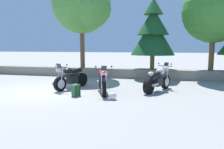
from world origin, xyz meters
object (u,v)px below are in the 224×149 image
Objects in this scene: motorcycle_black_near_left at (71,78)px; motorcycle_silver_far_right at (158,80)px; motorcycle_red_centre at (103,81)px; rider_helmet at (113,96)px; leafy_tree_mid_right at (218,12)px; leafy_tree_far_left at (84,5)px; pine_tree_mid_left at (153,31)px; rider_backpack at (76,90)px.

motorcycle_black_near_left and motorcycle_silver_far_right have the same top height.
motorcycle_black_near_left is 1.00× the size of motorcycle_red_centre.
motorcycle_red_centre is 7.14× the size of rider_helmet.
motorcycle_red_centre is at bearing 122.70° from rider_helmet.
leafy_tree_mid_right reaches higher than rider_helmet.
motorcycle_black_near_left is 0.36× the size of leafy_tree_far_left.
motorcycle_black_near_left is at bearing -131.67° from pine_tree_mid_left.
motorcycle_red_centre is at bearing 43.83° from rider_backpack.
leafy_tree_mid_right is at bearing 41.13° from rider_backpack.
motorcycle_silver_far_right is at bearing 50.23° from rider_helmet.
leafy_tree_far_left is 1.39× the size of pine_tree_mid_left.
motorcycle_red_centre is at bearing -112.34° from pine_tree_mid_left.
leafy_tree_far_left reaches higher than motorcycle_silver_far_right.
rider_helmet is at bearing -59.91° from leafy_tree_far_left.
motorcycle_silver_far_right is at bearing 4.95° from motorcycle_black_near_left.
rider_helmet is 0.07× the size of pine_tree_mid_left.
motorcycle_red_centre is 1.25m from rider_helmet.
motorcycle_red_centre is 4.25× the size of rider_backpack.
leafy_tree_mid_right is at bearing 1.79° from pine_tree_mid_left.
leafy_tree_mid_right is (7.51, 0.34, -0.65)m from leafy_tree_far_left.
rider_helmet is 0.06× the size of leafy_tree_mid_right.
rider_backpack reaches higher than rider_helmet.
motorcycle_silver_far_right is at bearing -129.72° from leafy_tree_mid_right.
pine_tree_mid_left reaches higher than motorcycle_black_near_left.
leafy_tree_far_left is (-4.52, 3.27, 3.86)m from motorcycle_silver_far_right.
rider_backpack is at bearing -73.22° from leafy_tree_far_left.
pine_tree_mid_left is 0.83× the size of leafy_tree_mid_right.
motorcycle_silver_far_right is 0.34× the size of leafy_tree_far_left.
motorcycle_silver_far_right is 0.38× the size of leafy_tree_mid_right.
pine_tree_mid_left reaches higher than motorcycle_red_centre.
leafy_tree_mid_right is (6.03, 5.26, 3.46)m from rider_backpack.
motorcycle_black_near_left is 0.41× the size of leafy_tree_mid_right.
motorcycle_black_near_left is 7.16× the size of rider_helmet.
motorcycle_red_centre is at bearing -139.33° from leafy_tree_mid_right.
motorcycle_silver_far_right is (2.19, 0.85, 0.00)m from motorcycle_red_centre.
motorcycle_black_near_left reaches higher than rider_backpack.
leafy_tree_far_left reaches higher than motorcycle_red_centre.
pine_tree_mid_left is (2.63, 5.16, 2.51)m from rider_backpack.
motorcycle_silver_far_right is at bearing 21.24° from motorcycle_red_centre.
rider_helmet is at bearing -102.04° from pine_tree_mid_left.
motorcycle_red_centre is at bearing -17.85° from motorcycle_black_near_left.
motorcycle_red_centre reaches higher than rider_backpack.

